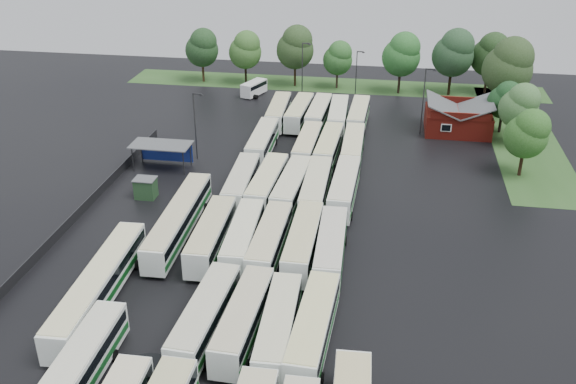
# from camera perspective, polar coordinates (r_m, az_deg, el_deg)

# --- Properties ---
(ground) EXTENTS (160.00, 160.00, 0.00)m
(ground) POSITION_cam_1_polar(r_m,az_deg,el_deg) (67.87, -3.34, -6.20)
(ground) COLOR black
(ground) RESTS_ON ground
(brick_building) EXTENTS (10.07, 8.60, 5.39)m
(brick_building) POSITION_cam_1_polar(r_m,az_deg,el_deg) (104.94, 14.84, 6.16)
(brick_building) COLOR maroon
(brick_building) RESTS_ON ground
(wash_shed) EXTENTS (8.20, 4.20, 3.58)m
(wash_shed) POSITION_cam_1_polar(r_m,az_deg,el_deg) (89.94, -11.12, 3.95)
(wash_shed) COLOR #2D2D30
(wash_shed) RESTS_ON ground
(utility_hut) EXTENTS (2.70, 2.20, 2.62)m
(utility_hut) POSITION_cam_1_polar(r_m,az_deg,el_deg) (82.25, -12.54, 0.36)
(utility_hut) COLOR #204121
(utility_hut) RESTS_ON ground
(grass_strip_north) EXTENTS (80.00, 10.00, 0.01)m
(grass_strip_north) POSITION_cam_1_polar(r_m,az_deg,el_deg) (126.42, 3.96, 9.47)
(grass_strip_north) COLOR #2C5220
(grass_strip_north) RESTS_ON ground
(grass_strip_east) EXTENTS (10.00, 50.00, 0.01)m
(grass_strip_east) POSITION_cam_1_polar(r_m,az_deg,el_deg) (107.09, 20.06, 4.76)
(grass_strip_east) COLOR #2C5220
(grass_strip_east) RESTS_ON ground
(west_fence) EXTENTS (0.10, 50.00, 1.20)m
(west_fence) POSITION_cam_1_polar(r_m,az_deg,el_deg) (81.23, -17.58, -1.20)
(west_fence) COLOR #2D2D30
(west_fence) RESTS_ON ground
(bus_r1c1) EXTENTS (3.35, 12.99, 3.58)m
(bus_r1c1) POSITION_cam_1_polar(r_m,az_deg,el_deg) (57.25, -7.37, -10.94)
(bus_r1c1) COLOR white
(bus_r1c1) RESTS_ON ground
(bus_r1c2) EXTENTS (3.13, 12.66, 3.50)m
(bus_r1c2) POSITION_cam_1_polar(r_m,az_deg,el_deg) (56.74, -3.99, -11.20)
(bus_r1c2) COLOR white
(bus_r1c2) RESTS_ON ground
(bus_r1c3) EXTENTS (3.06, 12.55, 3.47)m
(bus_r1c3) POSITION_cam_1_polar(r_m,az_deg,el_deg) (55.74, -0.85, -11.94)
(bus_r1c3) COLOR white
(bus_r1c3) RESTS_ON ground
(bus_r1c4) EXTENTS (3.30, 13.19, 3.64)m
(bus_r1c4) POSITION_cam_1_polar(r_m,az_deg,el_deg) (55.48, 2.26, -12.04)
(bus_r1c4) COLOR white
(bus_r1c4) RESTS_ON ground
(bus_r2c0) EXTENTS (3.12, 13.05, 3.61)m
(bus_r2c0) POSITION_cam_1_polar(r_m,az_deg,el_deg) (69.00, -6.84, -3.85)
(bus_r2c0) COLOR white
(bus_r2c0) RESTS_ON ground
(bus_r2c1) EXTENTS (3.24, 12.73, 3.51)m
(bus_r2c1) POSITION_cam_1_polar(r_m,az_deg,el_deg) (68.37, -4.03, -4.06)
(bus_r2c1) COLOR white
(bus_r2c1) RESTS_ON ground
(bus_r2c2) EXTENTS (2.82, 12.81, 3.56)m
(bus_r2c2) POSITION_cam_1_polar(r_m,az_deg,el_deg) (67.55, -1.63, -4.39)
(bus_r2c2) COLOR white
(bus_r2c2) RESTS_ON ground
(bus_r2c3) EXTENTS (2.81, 13.07, 3.64)m
(bus_r2c3) POSITION_cam_1_polar(r_m,az_deg,el_deg) (67.28, 1.34, -4.48)
(bus_r2c3) COLOR white
(bus_r2c3) RESTS_ON ground
(bus_r2c4) EXTENTS (3.15, 12.98, 3.59)m
(bus_r2c4) POSITION_cam_1_polar(r_m,az_deg,el_deg) (66.47, 3.82, -4.97)
(bus_r2c4) COLOR white
(bus_r2c4) RESTS_ON ground
(bus_r3c0) EXTENTS (3.16, 12.72, 3.51)m
(bus_r3c0) POSITION_cam_1_polar(r_m,az_deg,el_deg) (80.36, -4.17, 0.80)
(bus_r3c0) COLOR white
(bus_r3c0) RESTS_ON ground
(bus_r3c1) EXTENTS (3.23, 13.06, 3.61)m
(bus_r3c1) POSITION_cam_1_polar(r_m,az_deg,el_deg) (79.83, -1.86, 0.72)
(bus_r3c1) COLOR white
(bus_r3c1) RESTS_ON ground
(bus_r3c2) EXTENTS (3.41, 13.09, 3.61)m
(bus_r3c2) POSITION_cam_1_polar(r_m,az_deg,el_deg) (79.06, 0.34, 0.47)
(bus_r3c2) COLOR white
(bus_r3c2) RESTS_ON ground
(bus_r3c3) EXTENTS (2.96, 13.21, 3.67)m
(bus_r3c3) POSITION_cam_1_polar(r_m,az_deg,el_deg) (78.63, 2.49, 0.32)
(bus_r3c3) COLOR white
(bus_r3c3) RESTS_ON ground
(bus_r3c4) EXTENTS (3.12, 13.26, 3.67)m
(bus_r3c4) POSITION_cam_1_polar(r_m,az_deg,el_deg) (78.89, 5.01, 0.33)
(bus_r3c4) COLOR white
(bus_r3c4) RESTS_ON ground
(bus_r4c0) EXTENTS (2.94, 12.86, 3.57)m
(bus_r4c0) POSITION_cam_1_polar(r_m,az_deg,el_deg) (92.77, -2.29, 4.46)
(bus_r4c0) COLOR white
(bus_r4c0) RESTS_ON ground
(bus_r4c2) EXTENTS (2.86, 12.52, 3.47)m
(bus_r4c2) POSITION_cam_1_polar(r_m,az_deg,el_deg) (91.63, 1.74, 4.15)
(bus_r4c2) COLOR white
(bus_r4c2) RESTS_ON ground
(bus_r4c3) EXTENTS (3.09, 12.66, 3.50)m
(bus_r4c3) POSITION_cam_1_polar(r_m,az_deg,el_deg) (91.25, 3.64, 4.02)
(bus_r4c3) COLOR white
(bus_r4c3) RESTS_ON ground
(bus_r4c4) EXTENTS (2.84, 12.74, 3.54)m
(bus_r4c4) POSITION_cam_1_polar(r_m,az_deg,el_deg) (91.09, 5.78, 3.91)
(bus_r4c4) COLOR white
(bus_r4c4) RESTS_ON ground
(bus_r5c0) EXTENTS (3.19, 12.77, 3.53)m
(bus_r5c0) POSITION_cam_1_polar(r_m,az_deg,el_deg) (105.05, -0.86, 7.12)
(bus_r5c0) COLOR white
(bus_r5c0) RESTS_ON ground
(bus_r5c1) EXTENTS (3.19, 12.65, 3.49)m
(bus_r5c1) POSITION_cam_1_polar(r_m,az_deg,el_deg) (104.90, 1.00, 7.08)
(bus_r5c1) COLOR white
(bus_r5c1) RESTS_ON ground
(bus_r5c2) EXTENTS (3.07, 12.72, 3.52)m
(bus_r5c2) POSITION_cam_1_polar(r_m,az_deg,el_deg) (104.52, 2.74, 6.99)
(bus_r5c2) COLOR white
(bus_r5c2) RESTS_ON ground
(bus_r5c3) EXTENTS (3.14, 12.83, 3.55)m
(bus_r5c3) POSITION_cam_1_polar(r_m,az_deg,el_deg) (103.71, 4.48, 6.79)
(bus_r5c3) COLOR white
(bus_r5c3) RESTS_ON ground
(bus_r5c4) EXTENTS (2.98, 12.62, 3.50)m
(bus_r5c4) POSITION_cam_1_polar(r_m,az_deg,el_deg) (104.04, 6.29, 6.76)
(bus_r5c4) COLOR white
(bus_r5c4) RESTS_ON ground
(artic_bus_west_b) EXTENTS (3.11, 18.89, 3.49)m
(artic_bus_west_b) POSITION_cam_1_polar(r_m,az_deg,el_deg) (72.69, -9.68, -2.43)
(artic_bus_west_b) COLOR white
(artic_bus_west_b) RESTS_ON ground
(artic_bus_west_c) EXTENTS (3.45, 19.29, 3.56)m
(artic_bus_west_c) POSITION_cam_1_polar(r_m,az_deg,el_deg) (63.16, -16.47, -7.98)
(artic_bus_west_c) COLOR white
(artic_bus_west_c) RESTS_ON ground
(minibus) EXTENTS (4.08, 6.29, 2.58)m
(minibus) POSITION_cam_1_polar(r_m,az_deg,el_deg) (119.68, -3.05, 9.24)
(minibus) COLOR white
(minibus) RESTS_ON ground
(tree_north_0) EXTENTS (6.39, 6.39, 10.58)m
(tree_north_0) POSITION_cam_1_polar(r_m,az_deg,el_deg) (127.62, -7.62, 12.63)
(tree_north_0) COLOR #3B2616
(tree_north_0) RESTS_ON ground
(tree_north_1) EXTENTS (6.27, 6.27, 10.39)m
(tree_north_1) POSITION_cam_1_polar(r_m,az_deg,el_deg) (125.64, -3.78, 12.53)
(tree_north_1) COLOR black
(tree_north_1) RESTS_ON ground
(tree_north_2) EXTENTS (7.10, 7.10, 11.76)m
(tree_north_2) POSITION_cam_1_polar(r_m,az_deg,el_deg) (123.66, 0.70, 12.78)
(tree_north_2) COLOR black
(tree_north_2) RESTS_ON ground
(tree_north_3) EXTENTS (5.54, 5.54, 9.17)m
(tree_north_3) POSITION_cam_1_polar(r_m,az_deg,el_deg) (122.92, 4.50, 11.82)
(tree_north_3) COLOR #37271E
(tree_north_3) RESTS_ON ground
(tree_north_4) EXTENTS (6.96, 6.96, 11.53)m
(tree_north_4) POSITION_cam_1_polar(r_m,az_deg,el_deg) (120.81, 10.12, 11.99)
(tree_north_4) COLOR black
(tree_north_4) RESTS_ON ground
(tree_north_5) EXTENTS (7.47, 7.47, 12.36)m
(tree_north_5) POSITION_cam_1_polar(r_m,az_deg,el_deg) (121.68, 14.56, 11.93)
(tree_north_5) COLOR black
(tree_north_5) RESTS_ON ground
(tree_north_6) EXTENTS (6.89, 6.89, 11.41)m
(tree_north_6) POSITION_cam_1_polar(r_m,az_deg,el_deg) (124.84, 17.60, 11.61)
(tree_north_6) COLOR #312114
(tree_north_6) RESTS_ON ground
(tree_east_0) EXTENTS (5.76, 5.76, 9.54)m
(tree_east_0) POSITION_cam_1_polar(r_m,az_deg,el_deg) (90.04, 20.55, 4.91)
(tree_east_0) COLOR black
(tree_east_0) RESTS_ON ground
(tree_east_1) EXTENTS (5.81, 5.81, 9.63)m
(tree_east_1) POSITION_cam_1_polar(r_m,az_deg,el_deg) (100.85, 19.95, 7.25)
(tree_east_1) COLOR #302517
(tree_east_1) RESTS_ON ground
(tree_east_2) EXTENTS (5.11, 5.08, 8.42)m
(tree_east_2) POSITION_cam_1_polar(r_m,az_deg,el_deg) (105.50, 18.75, 7.79)
(tree_east_2) COLOR black
(tree_east_2) RESTS_ON ground
(tree_east_3) EXTENTS (8.16, 8.16, 13.52)m
(tree_east_3) POSITION_cam_1_polar(r_m,az_deg,el_deg) (112.34, 19.07, 10.58)
(tree_east_3) COLOR black
(tree_east_3) RESTS_ON ground
(tree_east_4) EXTENTS (4.91, 4.90, 8.11)m
(tree_east_4) POSITION_cam_1_polar(r_m,az_deg,el_deg) (122.80, 18.99, 10.15)
(tree_east_4) COLOR black
(tree_east_4) RESTS_ON ground
(lamp_post_ne) EXTENTS (1.62, 0.32, 10.53)m
(lamp_post_ne) POSITION_cam_1_polar(r_m,az_deg,el_deg) (101.27, 12.03, 8.29)
(lamp_post_ne) COLOR #2D2D30
(lamp_post_ne) RESTS_ON ground
(lamp_post_nw) EXTENTS (1.50, 0.29, 9.75)m
(lamp_post_nw) POSITION_cam_1_polar(r_m,az_deg,el_deg) (90.95, -8.20, 6.25)
(lamp_post_nw) COLOR #2D2D30
(lamp_post_nw) RESTS_ON ground
(lamp_post_back_w) EXTENTS (1.58, 0.31, 10.26)m
(lamp_post_back_w) POSITION_cam_1_polar(r_m,az_deg,el_deg) (116.16, 1.35, 11.06)
(lamp_post_back_w) COLOR #2D2D30
(lamp_post_back_w) RESTS_ON ground
(lamp_post_back_e) EXTENTS (1.39, 0.27, 9.02)m
(lamp_post_back_e) POSITION_cam_1_polar(r_m,az_deg,el_deg) (115.99, 6.15, 10.53)
(lamp_post_back_e) COLOR #2D2D30
(lamp_post_back_e) RESTS_ON ground
(puddle_0) EXTENTS (5.14, 5.14, 0.01)m
(puddle_0) POSITION_cam_1_polar(r_m,az_deg,el_deg) (55.45, -12.52, -15.50)
(puddle_0) COLOR black
(puddle_0) RESTS_ON ground
(puddle_2) EXTENTS (4.93, 4.93, 0.01)m
(puddle_2) POSITION_cam_1_polar(r_m,az_deg,el_deg) (71.08, -7.74, -4.79)
(puddle_2) COLOR black
(puddle_2) RESTS_ON ground
(puddle_3) EXTENTS (4.80, 4.80, 0.01)m
(puddle_3) POSITION_cam_1_polar(r_m,az_deg,el_deg) (65.76, -0.71, -7.32)
(puddle_3) COLOR black
(puddle_3) RESTS_ON ground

